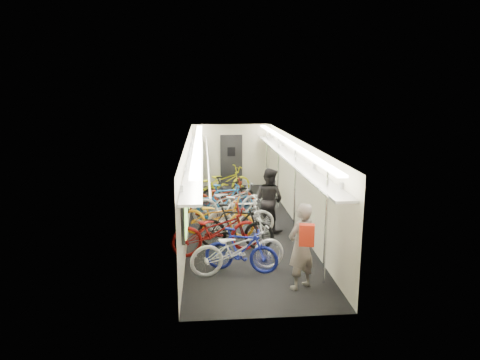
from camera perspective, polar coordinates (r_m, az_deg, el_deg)
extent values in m
plane|color=black|center=(12.06, 0.36, -5.97)|extent=(10.00, 10.00, 0.00)
plane|color=white|center=(11.54, 0.37, 5.44)|extent=(10.00, 10.00, 0.00)
plane|color=beige|center=(11.71, -6.97, -0.52)|extent=(0.00, 10.00, 10.00)
plane|color=beige|center=(11.97, 7.54, -0.26)|extent=(0.00, 10.00, 10.00)
plane|color=beige|center=(16.64, -1.19, 3.33)|extent=(3.00, 0.00, 3.00)
plane|color=beige|center=(6.98, 4.11, -9.29)|extent=(3.00, 0.00, 3.00)
cube|color=black|center=(8.60, -7.46, -4.85)|extent=(0.06, 1.10, 0.80)
cube|color=#97B850|center=(8.59, -7.19, -4.84)|extent=(0.02, 0.96, 0.66)
cube|color=black|center=(10.72, -6.95, -1.42)|extent=(0.06, 1.10, 0.80)
cube|color=#97B850|center=(10.72, -6.73, -1.42)|extent=(0.02, 0.96, 0.66)
cube|color=black|center=(12.87, -6.61, 0.87)|extent=(0.06, 1.10, 0.80)
cube|color=#97B850|center=(12.87, -6.43, 0.87)|extent=(0.02, 0.96, 0.66)
cube|color=black|center=(15.03, -6.37, 2.50)|extent=(0.06, 1.10, 0.80)
cube|color=#97B850|center=(15.03, -6.21, 2.50)|extent=(0.02, 0.96, 0.66)
cube|color=yellow|center=(9.64, -7.12, -2.66)|extent=(0.02, 0.22, 0.30)
cube|color=yellow|center=(11.78, -6.72, 0.06)|extent=(0.02, 0.22, 0.30)
cube|color=yellow|center=(13.94, -6.44, 1.95)|extent=(0.02, 0.22, 0.30)
cube|color=black|center=(16.62, -1.17, 2.62)|extent=(0.85, 0.08, 2.00)
cube|color=#999BA0|center=(11.56, -5.97, 2.98)|extent=(0.40, 9.70, 0.05)
cube|color=#999BA0|center=(11.79, 6.59, 3.14)|extent=(0.40, 9.70, 0.05)
cylinder|color=silver|center=(11.55, -4.34, 3.50)|extent=(0.04, 9.70, 0.04)
cylinder|color=silver|center=(11.71, 5.01, 3.61)|extent=(0.04, 9.70, 0.04)
cube|color=white|center=(11.50, -5.61, 5.05)|extent=(0.18, 9.60, 0.04)
cube|color=white|center=(11.72, 6.25, 5.17)|extent=(0.18, 9.60, 0.04)
cylinder|color=silver|center=(8.35, 11.38, -5.87)|extent=(0.05, 0.05, 2.38)
cylinder|color=silver|center=(10.96, 7.36, -1.40)|extent=(0.05, 0.05, 2.38)
cylinder|color=silver|center=(13.36, 5.13, 1.10)|extent=(0.05, 0.05, 2.38)
cylinder|color=silver|center=(15.79, 3.58, 2.83)|extent=(0.05, 0.05, 2.38)
imported|color=silver|center=(8.87, -0.28, -9.15)|extent=(2.10, 1.10, 1.05)
imported|color=navy|center=(8.95, 0.15, -9.33)|extent=(1.62, 0.92, 0.94)
imported|color=maroon|center=(9.88, -3.17, -6.72)|extent=(2.23, 1.22, 1.11)
imported|color=black|center=(10.13, -0.64, -6.24)|extent=(1.91, 0.94, 1.10)
imported|color=orange|center=(11.06, -3.04, -4.88)|extent=(2.07, 1.25, 1.03)
imported|color=white|center=(11.07, 0.10, -4.79)|extent=(1.76, 0.58, 1.05)
imported|color=#9D9DA2|center=(12.19, -1.43, -2.96)|extent=(2.29, 1.25, 1.14)
imported|color=#1A5C9F|center=(12.54, -1.94, -2.81)|extent=(1.75, 0.71, 1.02)
imported|color=maroon|center=(12.86, -2.42, -2.34)|extent=(2.08, 0.85, 1.07)
imported|color=black|center=(13.59, -1.66, -1.62)|extent=(1.74, 0.59, 1.03)
imported|color=#CECC13|center=(14.87, -2.30, -0.30)|extent=(2.20, 1.43, 1.09)
imported|color=gray|center=(8.20, 8.15, -8.75)|extent=(0.73, 0.66, 1.68)
imported|color=black|center=(11.38, 3.90, -2.63)|extent=(1.04, 1.04, 1.70)
cube|color=red|center=(7.48, 8.88, -7.26)|extent=(0.28, 0.19, 0.38)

